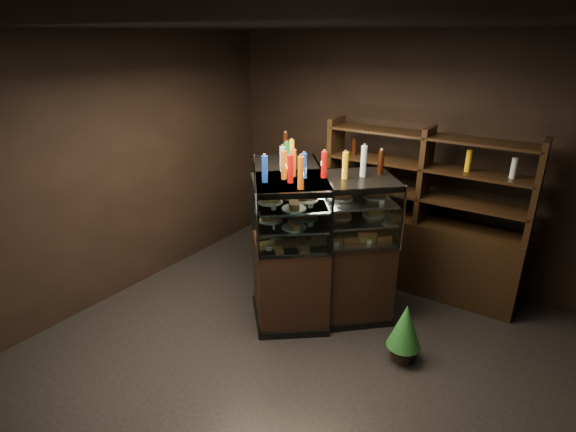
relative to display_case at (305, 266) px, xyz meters
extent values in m
plane|color=black|center=(0.46, -0.87, -0.53)|extent=(5.00, 5.00, 0.00)
cube|color=black|center=(0.46, 1.63, 0.97)|extent=(5.00, 0.02, 3.00)
cube|color=black|center=(-2.04, -0.87, 0.97)|extent=(0.02, 5.00, 3.00)
cube|color=black|center=(0.46, -0.87, 2.47)|extent=(5.00, 5.00, 0.02)
cube|color=black|center=(0.22, -0.01, -0.06)|extent=(1.53, 1.51, 0.94)
cube|color=black|center=(0.22, -0.01, -0.49)|extent=(1.58, 1.56, 0.08)
cube|color=black|center=(0.22, -0.01, 1.04)|extent=(1.53, 1.51, 0.06)
cube|color=silver|center=(0.22, -0.01, 0.42)|extent=(1.45, 1.43, 0.02)
cube|color=silver|center=(0.22, -0.01, 0.64)|extent=(1.45, 1.43, 0.02)
cube|color=silver|center=(0.22, -0.01, 0.83)|extent=(1.45, 1.43, 0.02)
cube|color=white|center=(0.48, -0.28, 0.74)|extent=(1.04, 1.00, 0.66)
cylinder|color=silver|center=(0.99, 0.23, 0.74)|extent=(0.03, 0.03, 0.68)
cylinder|color=silver|center=(-0.04, -0.77, 0.74)|extent=(0.03, 0.03, 0.68)
cube|color=black|center=(-0.22, 0.01, -0.06)|extent=(1.47, 1.56, 0.94)
cube|color=black|center=(-0.22, 0.01, -0.49)|extent=(1.51, 1.61, 0.08)
cube|color=black|center=(-0.22, 0.01, 1.04)|extent=(1.47, 1.56, 0.06)
cube|color=silver|center=(-0.22, 0.01, 0.42)|extent=(1.39, 1.48, 0.02)
cube|color=silver|center=(-0.22, 0.01, 0.64)|extent=(1.39, 1.48, 0.02)
cube|color=silver|center=(-0.22, 0.01, 0.83)|extent=(1.39, 1.48, 0.02)
cube|color=white|center=(-0.51, -0.22, 0.74)|extent=(0.92, 1.11, 0.66)
cylinder|color=silver|center=(-0.04, -0.77, 0.74)|extent=(0.03, 0.03, 0.68)
cylinder|color=silver|center=(-0.96, 0.34, 0.74)|extent=(0.03, 0.03, 0.68)
cube|color=#D7884D|center=(-0.19, -0.45, 0.45)|extent=(0.19, 0.19, 0.06)
cube|color=#D7884D|center=(-0.06, -0.34, 0.45)|extent=(0.19, 0.19, 0.06)
cube|color=#D7884D|center=(0.06, -0.22, 0.45)|extent=(0.19, 0.19, 0.06)
cube|color=#D7884D|center=(0.19, -0.10, 0.45)|extent=(0.19, 0.19, 0.06)
cube|color=#D7884D|center=(0.31, 0.02, 0.45)|extent=(0.19, 0.19, 0.06)
cube|color=#D7884D|center=(0.44, 0.14, 0.45)|extent=(0.19, 0.19, 0.06)
cube|color=#D7884D|center=(0.56, 0.26, 0.45)|extent=(0.19, 0.19, 0.06)
cube|color=#D7884D|center=(0.68, 0.38, 0.45)|extent=(0.19, 0.19, 0.06)
cylinder|color=white|center=(-0.17, -0.39, 0.65)|extent=(0.24, 0.24, 0.02)
cube|color=#D7884D|center=(-0.17, -0.39, 0.69)|extent=(0.18, 0.18, 0.05)
cylinder|color=white|center=(0.09, -0.14, 0.65)|extent=(0.24, 0.24, 0.02)
cube|color=#D7884D|center=(0.09, -0.14, 0.69)|extent=(0.18, 0.18, 0.05)
cylinder|color=white|center=(0.36, 0.11, 0.65)|extent=(0.24, 0.24, 0.02)
cube|color=#D7884D|center=(0.36, 0.11, 0.69)|extent=(0.18, 0.18, 0.05)
cylinder|color=white|center=(0.62, 0.37, 0.65)|extent=(0.24, 0.24, 0.02)
cube|color=#D7884D|center=(0.62, 0.37, 0.69)|extent=(0.18, 0.18, 0.05)
cylinder|color=white|center=(-0.17, -0.39, 0.85)|extent=(0.24, 0.24, 0.02)
cube|color=#D7884D|center=(-0.17, -0.39, 0.89)|extent=(0.18, 0.18, 0.05)
cylinder|color=white|center=(0.09, -0.14, 0.85)|extent=(0.24, 0.24, 0.02)
cube|color=#D7884D|center=(0.09, -0.14, 0.89)|extent=(0.18, 0.18, 0.05)
cylinder|color=white|center=(0.36, 0.11, 0.85)|extent=(0.24, 0.24, 0.02)
cube|color=#D7884D|center=(0.36, 0.11, 0.89)|extent=(0.18, 0.18, 0.05)
cylinder|color=white|center=(0.62, 0.37, 0.85)|extent=(0.24, 0.24, 0.02)
cube|color=#D7884D|center=(0.62, 0.37, 0.89)|extent=(0.18, 0.18, 0.05)
cube|color=#D7884D|center=(-0.64, 0.46, 0.45)|extent=(0.18, 0.20, 0.06)
cube|color=#D7884D|center=(-0.53, 0.32, 0.45)|extent=(0.18, 0.20, 0.06)
cube|color=#D7884D|center=(-0.42, 0.19, 0.45)|extent=(0.18, 0.20, 0.06)
cube|color=#D7884D|center=(-0.31, 0.06, 0.45)|extent=(0.18, 0.20, 0.06)
cube|color=#D7884D|center=(-0.20, -0.07, 0.45)|extent=(0.18, 0.20, 0.06)
cube|color=#D7884D|center=(-0.09, -0.21, 0.45)|extent=(0.18, 0.20, 0.06)
cube|color=#D7884D|center=(0.02, -0.34, 0.45)|extent=(0.18, 0.20, 0.06)
cube|color=#D7884D|center=(0.13, -0.47, 0.45)|extent=(0.18, 0.20, 0.06)
cylinder|color=white|center=(-0.57, 0.44, 0.65)|extent=(0.24, 0.24, 0.02)
cube|color=#D7884D|center=(-0.57, 0.44, 0.69)|extent=(0.17, 0.18, 0.05)
cylinder|color=white|center=(-0.34, 0.15, 0.65)|extent=(0.24, 0.24, 0.02)
cube|color=#D7884D|center=(-0.34, 0.15, 0.69)|extent=(0.17, 0.18, 0.05)
cylinder|color=white|center=(-0.11, -0.13, 0.65)|extent=(0.24, 0.24, 0.02)
cube|color=#D7884D|center=(-0.11, -0.13, 0.69)|extent=(0.17, 0.18, 0.05)
cylinder|color=white|center=(0.12, -0.41, 0.65)|extent=(0.24, 0.24, 0.02)
cube|color=#D7884D|center=(0.12, -0.41, 0.69)|extent=(0.17, 0.18, 0.05)
cylinder|color=white|center=(-0.57, 0.44, 0.85)|extent=(0.24, 0.24, 0.02)
cube|color=#D7884D|center=(-0.57, 0.44, 0.89)|extent=(0.17, 0.18, 0.05)
cylinder|color=white|center=(-0.34, 0.15, 0.85)|extent=(0.24, 0.24, 0.02)
cube|color=#D7884D|center=(-0.34, 0.15, 0.89)|extent=(0.17, 0.18, 0.05)
cylinder|color=white|center=(-0.11, -0.13, 0.85)|extent=(0.24, 0.24, 0.02)
cube|color=#D7884D|center=(-0.11, -0.13, 0.89)|extent=(0.17, 0.18, 0.05)
cylinder|color=white|center=(0.12, -0.41, 0.85)|extent=(0.24, 0.24, 0.02)
cube|color=#D7884D|center=(0.12, -0.41, 0.89)|extent=(0.17, 0.18, 0.05)
cylinder|color=#0F38B2|center=(-0.21, -0.43, 1.21)|extent=(0.06, 0.06, 0.28)
cylinder|color=silver|center=(-0.21, -0.43, 1.36)|extent=(0.03, 0.03, 0.02)
cylinder|color=yellow|center=(-0.07, -0.29, 1.21)|extent=(0.06, 0.06, 0.28)
cylinder|color=silver|center=(-0.07, -0.29, 1.36)|extent=(0.03, 0.03, 0.02)
cylinder|color=#D8590A|center=(0.08, -0.15, 1.21)|extent=(0.06, 0.06, 0.28)
cylinder|color=silver|center=(0.08, -0.15, 1.36)|extent=(0.03, 0.03, 0.02)
cylinder|color=silver|center=(0.22, -0.01, 1.21)|extent=(0.06, 0.06, 0.28)
cylinder|color=silver|center=(0.22, -0.01, 1.36)|extent=(0.03, 0.03, 0.02)
cylinder|color=black|center=(0.37, 0.13, 1.21)|extent=(0.06, 0.06, 0.28)
cylinder|color=silver|center=(0.37, 0.13, 1.36)|extent=(0.03, 0.03, 0.02)
cylinder|color=#147223|center=(0.51, 0.27, 1.21)|extent=(0.06, 0.06, 0.28)
cylinder|color=silver|center=(0.51, 0.27, 1.36)|extent=(0.03, 0.03, 0.02)
cylinder|color=#B20C0A|center=(0.66, 0.41, 1.21)|extent=(0.06, 0.06, 0.28)
cylinder|color=silver|center=(0.66, 0.41, 1.36)|extent=(0.03, 0.03, 0.02)
cylinder|color=#0F38B2|center=(-0.61, 0.48, 1.21)|extent=(0.06, 0.06, 0.28)
cylinder|color=silver|center=(-0.61, 0.48, 1.36)|extent=(0.03, 0.03, 0.02)
cylinder|color=yellow|center=(-0.48, 0.32, 1.21)|extent=(0.06, 0.06, 0.28)
cylinder|color=silver|center=(-0.48, 0.32, 1.36)|extent=(0.03, 0.03, 0.02)
cylinder|color=#D8590A|center=(-0.35, 0.17, 1.21)|extent=(0.06, 0.06, 0.28)
cylinder|color=silver|center=(-0.35, 0.17, 1.36)|extent=(0.03, 0.03, 0.02)
cylinder|color=silver|center=(-0.22, 0.01, 1.21)|extent=(0.06, 0.06, 0.28)
cylinder|color=silver|center=(-0.22, 0.01, 1.36)|extent=(0.03, 0.03, 0.02)
cylinder|color=black|center=(-0.10, -0.14, 1.21)|extent=(0.06, 0.06, 0.28)
cylinder|color=silver|center=(-0.10, -0.14, 1.36)|extent=(0.03, 0.03, 0.02)
cylinder|color=#147223|center=(0.03, -0.29, 1.21)|extent=(0.06, 0.06, 0.28)
cylinder|color=silver|center=(0.03, -0.29, 1.36)|extent=(0.03, 0.03, 0.02)
cylinder|color=#B20C0A|center=(0.16, -0.45, 1.21)|extent=(0.06, 0.06, 0.28)
cylinder|color=silver|center=(0.16, -0.45, 1.36)|extent=(0.03, 0.03, 0.02)
cylinder|color=black|center=(1.28, -0.22, -0.45)|extent=(0.22, 0.22, 0.16)
cone|color=#175022|center=(1.28, -0.22, -0.14)|extent=(0.33, 0.33, 0.45)
cone|color=#175022|center=(1.28, -0.22, 0.00)|extent=(0.25, 0.25, 0.32)
cube|color=black|center=(0.85, 1.18, -0.08)|extent=(2.37, 0.49, 0.90)
cube|color=black|center=(-0.29, 1.15, 0.92)|extent=(0.07, 0.38, 1.10)
cube|color=black|center=(0.85, 1.18, 0.92)|extent=(0.07, 0.38, 1.10)
cube|color=black|center=(2.00, 1.22, 0.92)|extent=(0.07, 0.38, 1.10)
cube|color=black|center=(0.85, 1.18, 0.67)|extent=(2.32, 0.44, 0.03)
cube|color=black|center=(0.85, 1.18, 1.02)|extent=(2.32, 0.44, 0.03)
cube|color=black|center=(0.85, 1.18, 1.37)|extent=(2.32, 0.44, 0.03)
cylinder|color=#0F38B2|center=(-0.04, 1.16, 0.79)|extent=(0.06, 0.06, 0.22)
cylinder|color=yellow|center=(0.41, 1.17, 0.79)|extent=(0.06, 0.06, 0.22)
cylinder|color=#D8590A|center=(0.85, 1.18, 0.79)|extent=(0.06, 0.06, 0.22)
cylinder|color=silver|center=(1.30, 1.20, 0.79)|extent=(0.06, 0.06, 0.22)
cylinder|color=black|center=(1.75, 1.21, 0.79)|extent=(0.06, 0.06, 0.22)
camera|label=1|loc=(2.38, -3.76, 2.41)|focal=28.00mm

